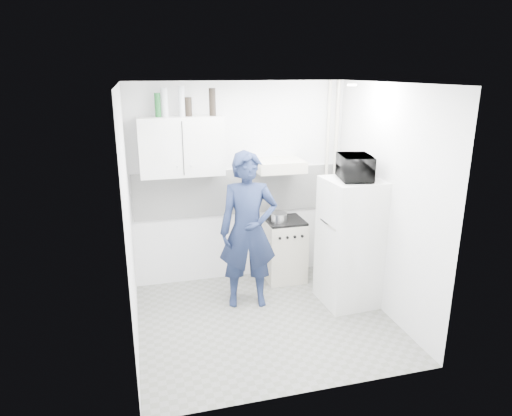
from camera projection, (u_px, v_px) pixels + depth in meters
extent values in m
plane|color=slate|center=(266.00, 321.00, 5.17)|extent=(2.80, 2.80, 0.00)
plane|color=white|center=(267.00, 83.00, 4.41)|extent=(2.80, 2.80, 0.00)
plane|color=silver|center=(240.00, 184.00, 5.95)|extent=(2.80, 0.00, 2.80)
plane|color=silver|center=(129.00, 222.00, 4.45)|extent=(0.00, 2.60, 2.60)
plane|color=silver|center=(386.00, 202.00, 5.13)|extent=(0.00, 2.60, 2.60)
imported|color=#17213F|center=(248.00, 231.00, 5.30)|extent=(0.74, 0.55, 1.86)
cube|color=beige|center=(284.00, 250.00, 6.11)|extent=(0.51, 0.51, 0.81)
cube|color=white|center=(350.00, 242.00, 5.40)|extent=(0.67, 0.67, 1.53)
cube|color=black|center=(285.00, 221.00, 5.99)|extent=(0.49, 0.49, 0.03)
cylinder|color=silver|center=(279.00, 217.00, 5.89)|extent=(0.20, 0.20, 0.11)
imported|color=black|center=(355.00, 167.00, 5.14)|extent=(0.56, 0.43, 0.28)
cylinder|color=#144C1E|center=(158.00, 105.00, 5.24)|extent=(0.07, 0.07, 0.27)
cylinder|color=#B2B7BC|center=(165.00, 102.00, 5.25)|extent=(0.08, 0.08, 0.33)
cylinder|color=#B2B7BC|center=(182.00, 102.00, 5.30)|extent=(0.08, 0.08, 0.34)
cylinder|color=black|center=(188.00, 107.00, 5.33)|extent=(0.09, 0.09, 0.22)
cylinder|color=black|center=(212.00, 102.00, 5.39)|extent=(0.08, 0.08, 0.32)
cube|color=white|center=(181.00, 146.00, 5.44)|extent=(1.00, 0.35, 0.70)
cube|color=beige|center=(279.00, 165.00, 5.75)|extent=(0.60, 0.50, 0.14)
cube|color=white|center=(240.00, 191.00, 5.96)|extent=(2.74, 0.03, 0.60)
cylinder|color=beige|center=(334.00, 179.00, 6.19)|extent=(0.05, 0.05, 2.60)
cylinder|color=beige|center=(326.00, 180.00, 6.16)|extent=(0.04, 0.04, 2.60)
cylinder|color=white|center=(352.00, 85.00, 4.85)|extent=(0.10, 0.10, 0.02)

